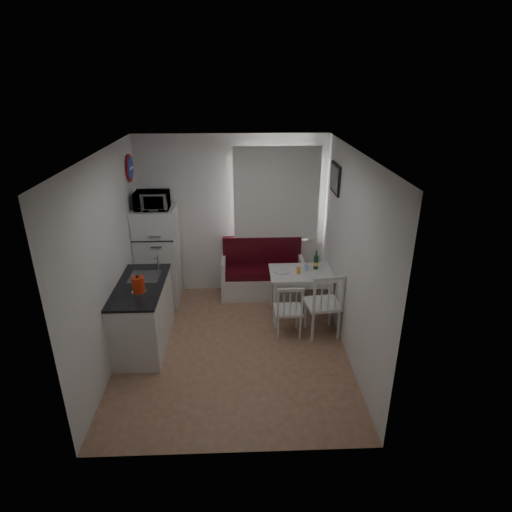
{
  "coord_description": "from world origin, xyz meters",
  "views": [
    {
      "loc": [
        0.11,
        -4.85,
        3.42
      ],
      "look_at": [
        0.33,
        0.5,
        1.13
      ],
      "focal_mm": 30.0,
      "sensor_mm": 36.0,
      "label": 1
    }
  ],
  "objects_px": {
    "chair_left": "(289,306)",
    "kettle": "(138,285)",
    "wine_bottle": "(316,260)",
    "bench": "(262,277)",
    "microwave": "(152,200)",
    "dining_table": "(301,277)",
    "kitchen_counter": "(143,314)",
    "fridge": "(158,256)",
    "chair_right": "(325,299)"
  },
  "relations": [
    {
      "from": "chair_left",
      "to": "kettle",
      "type": "relative_size",
      "value": 1.79
    },
    {
      "from": "kettle",
      "to": "wine_bottle",
      "type": "relative_size",
      "value": 0.83
    },
    {
      "from": "bench",
      "to": "microwave",
      "type": "bearing_deg",
      "value": -174.43
    },
    {
      "from": "chair_left",
      "to": "wine_bottle",
      "type": "relative_size",
      "value": 1.48
    },
    {
      "from": "dining_table",
      "to": "microwave",
      "type": "bearing_deg",
      "value": 167.45
    },
    {
      "from": "wine_bottle",
      "to": "kitchen_counter",
      "type": "bearing_deg",
      "value": -161.55
    },
    {
      "from": "fridge",
      "to": "bench",
      "type": "bearing_deg",
      "value": 3.85
    },
    {
      "from": "fridge",
      "to": "wine_bottle",
      "type": "distance_m",
      "value": 2.47
    },
    {
      "from": "microwave",
      "to": "chair_right",
      "type": "bearing_deg",
      "value": -25.29
    },
    {
      "from": "chair_left",
      "to": "dining_table",
      "type": "bearing_deg",
      "value": 67.98
    },
    {
      "from": "fridge",
      "to": "kitchen_counter",
      "type": "bearing_deg",
      "value": -90.9
    },
    {
      "from": "chair_right",
      "to": "wine_bottle",
      "type": "xyz_separation_m",
      "value": [
        0.0,
        0.77,
        0.24
      ]
    },
    {
      "from": "bench",
      "to": "chair_left",
      "type": "distance_m",
      "value": 1.34
    },
    {
      "from": "bench",
      "to": "dining_table",
      "type": "height_order",
      "value": "bench"
    },
    {
      "from": "bench",
      "to": "chair_right",
      "type": "xyz_separation_m",
      "value": [
        0.78,
        -1.31,
        0.29
      ]
    },
    {
      "from": "dining_table",
      "to": "chair_right",
      "type": "xyz_separation_m",
      "value": [
        0.23,
        -0.67,
        -0.02
      ]
    },
    {
      "from": "kettle",
      "to": "wine_bottle",
      "type": "height_order",
      "value": "kettle"
    },
    {
      "from": "microwave",
      "to": "wine_bottle",
      "type": "relative_size",
      "value": 1.68
    },
    {
      "from": "kitchen_counter",
      "to": "wine_bottle",
      "type": "distance_m",
      "value": 2.61
    },
    {
      "from": "bench",
      "to": "kettle",
      "type": "relative_size",
      "value": 5.55
    },
    {
      "from": "bench",
      "to": "kettle",
      "type": "xyz_separation_m",
      "value": [
        -1.62,
        -1.6,
        0.7
      ]
    },
    {
      "from": "chair_right",
      "to": "microwave",
      "type": "relative_size",
      "value": 1.07
    },
    {
      "from": "chair_left",
      "to": "microwave",
      "type": "relative_size",
      "value": 0.88
    },
    {
      "from": "chair_right",
      "to": "microwave",
      "type": "distance_m",
      "value": 2.9
    },
    {
      "from": "chair_right",
      "to": "fridge",
      "type": "relative_size",
      "value": 0.34
    },
    {
      "from": "kitchen_counter",
      "to": "chair_right",
      "type": "xyz_separation_m",
      "value": [
        2.45,
        0.05,
        0.15
      ]
    },
    {
      "from": "dining_table",
      "to": "fridge",
      "type": "distance_m",
      "value": 2.27
    },
    {
      "from": "microwave",
      "to": "wine_bottle",
      "type": "xyz_separation_m",
      "value": [
        2.43,
        -0.38,
        -0.84
      ]
    },
    {
      "from": "chair_left",
      "to": "fridge",
      "type": "xyz_separation_m",
      "value": [
        -1.95,
        1.18,
        0.28
      ]
    },
    {
      "from": "fridge",
      "to": "wine_bottle",
      "type": "relative_size",
      "value": 5.29
    },
    {
      "from": "chair_left",
      "to": "chair_right",
      "type": "height_order",
      "value": "chair_right"
    },
    {
      "from": "microwave",
      "to": "wine_bottle",
      "type": "distance_m",
      "value": 2.6
    },
    {
      "from": "dining_table",
      "to": "chair_right",
      "type": "bearing_deg",
      "value": -71.35
    },
    {
      "from": "dining_table",
      "to": "kettle",
      "type": "distance_m",
      "value": 2.41
    },
    {
      "from": "kitchen_counter",
      "to": "fridge",
      "type": "height_order",
      "value": "fridge"
    },
    {
      "from": "bench",
      "to": "wine_bottle",
      "type": "distance_m",
      "value": 1.08
    },
    {
      "from": "chair_left",
      "to": "microwave",
      "type": "xyz_separation_m",
      "value": [
        -1.95,
        1.13,
        1.19
      ]
    },
    {
      "from": "chair_right",
      "to": "kettle",
      "type": "relative_size",
      "value": 2.17
    },
    {
      "from": "wine_bottle",
      "to": "microwave",
      "type": "bearing_deg",
      "value": 171.18
    },
    {
      "from": "chair_right",
      "to": "kettle",
      "type": "distance_m",
      "value": 2.45
    },
    {
      "from": "chair_right",
      "to": "wine_bottle",
      "type": "distance_m",
      "value": 0.81
    },
    {
      "from": "kettle",
      "to": "chair_right",
      "type": "bearing_deg",
      "value": 6.93
    },
    {
      "from": "microwave",
      "to": "bench",
      "type": "bearing_deg",
      "value": 5.57
    },
    {
      "from": "chair_left",
      "to": "wine_bottle",
      "type": "bearing_deg",
      "value": 56.38
    },
    {
      "from": "kitchen_counter",
      "to": "chair_left",
      "type": "bearing_deg",
      "value": 1.86
    },
    {
      "from": "bench",
      "to": "dining_table",
      "type": "distance_m",
      "value": 0.89
    },
    {
      "from": "kitchen_counter",
      "to": "wine_bottle",
      "type": "xyz_separation_m",
      "value": [
        2.45,
        0.82,
        0.39
      ]
    },
    {
      "from": "fridge",
      "to": "kettle",
      "type": "distance_m",
      "value": 1.51
    },
    {
      "from": "kettle",
      "to": "fridge",
      "type": "bearing_deg",
      "value": 91.15
    },
    {
      "from": "dining_table",
      "to": "chair_left",
      "type": "xyz_separation_m",
      "value": [
        -0.25,
        -0.65,
        -0.12
      ]
    }
  ]
}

